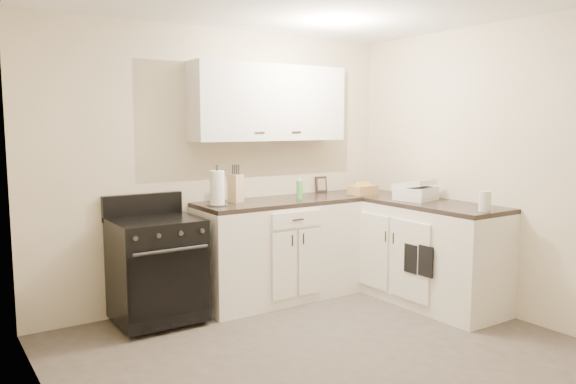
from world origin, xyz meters
TOP-DOWN VIEW (x-y plane):
  - floor at (0.00, 0.00)m, footprint 3.60×3.60m
  - wall_back at (0.00, 1.80)m, footprint 3.60×0.00m
  - wall_right at (1.80, 0.00)m, footprint 0.00×3.60m
  - wall_left at (-1.80, 0.00)m, footprint 0.00×3.60m
  - base_cabinets_back at (0.43, 1.50)m, footprint 1.55×0.60m
  - base_cabinets_right at (1.50, 0.85)m, footprint 0.60×1.90m
  - countertop_back at (0.43, 1.50)m, footprint 1.55×0.60m
  - countertop_right at (1.50, 0.85)m, footprint 0.60×1.90m
  - upper_cabinets at (0.43, 1.65)m, footprint 1.55×0.30m
  - stove at (-0.78, 1.48)m, footprint 0.69×0.59m
  - knife_block at (0.03, 1.59)m, footprint 0.14×0.14m
  - paper_towel at (-0.22, 1.48)m, footprint 0.16×0.16m
  - soap_bottle at (0.62, 1.44)m, footprint 0.08×0.08m
  - picture_frame at (1.12, 1.76)m, footprint 0.13×0.05m
  - wicker_basket at (1.37, 1.39)m, footprint 0.29×0.21m
  - countertop_grill at (1.50, 0.80)m, footprint 0.39×0.37m
  - glass_jar at (1.45, 0.00)m, footprint 0.12×0.12m
  - oven_mitt_near at (1.18, 0.36)m, footprint 0.02×0.15m
  - oven_mitt_far at (1.18, 0.53)m, footprint 0.02×0.15m

SIDE VIEW (x-z plane):
  - floor at x=0.00m, z-range 0.00..0.00m
  - base_cabinets_back at x=0.43m, z-range 0.00..0.90m
  - base_cabinets_right at x=1.50m, z-range 0.00..0.90m
  - stove at x=-0.78m, z-range 0.04..0.88m
  - oven_mitt_far at x=1.18m, z-range 0.35..0.60m
  - oven_mitt_near at x=1.18m, z-range 0.36..0.62m
  - countertop_back at x=0.43m, z-range 0.90..0.94m
  - countertop_right at x=1.50m, z-range 0.90..0.94m
  - wicker_basket at x=1.37m, z-range 0.94..1.03m
  - countertop_grill at x=1.50m, z-range 0.94..1.06m
  - picture_frame at x=1.12m, z-range 0.94..1.10m
  - glass_jar at x=1.45m, z-range 0.94..1.11m
  - soap_bottle at x=0.62m, z-range 0.94..1.11m
  - knife_block at x=0.03m, z-range 0.94..1.19m
  - paper_towel at x=-0.22m, z-range 0.94..1.24m
  - wall_back at x=0.00m, z-range -0.55..3.05m
  - wall_right at x=1.80m, z-range -0.55..3.05m
  - wall_left at x=-1.80m, z-range -0.55..3.05m
  - upper_cabinets at x=0.43m, z-range 1.49..2.19m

